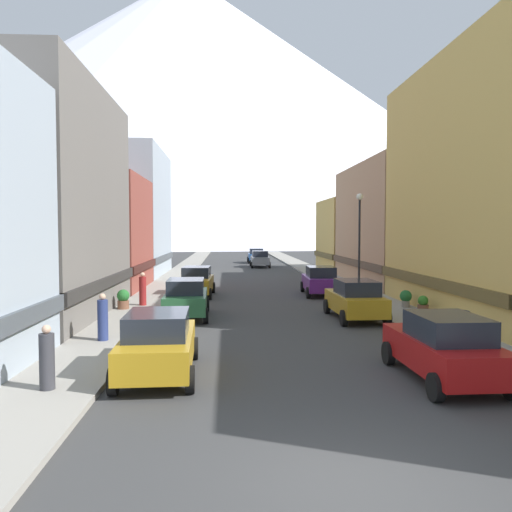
{
  "coord_description": "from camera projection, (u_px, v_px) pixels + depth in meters",
  "views": [
    {
      "loc": [
        -1.91,
        -7.53,
        3.97
      ],
      "look_at": [
        0.33,
        32.17,
        1.98
      ],
      "focal_mm": 35.68,
      "sensor_mm": 36.0,
      "label": 1
    }
  ],
  "objects": [
    {
      "name": "potted_plant_1",
      "position": [
        406.0,
        298.0,
        25.41
      ],
      "size": [
        0.59,
        0.59,
        0.84
      ],
      "color": "gray",
      "rests_on": "sidewalk_right"
    },
    {
      "name": "car_left_0",
      "position": [
        158.0,
        343.0,
        13.86
      ],
      "size": [
        2.19,
        4.46,
        1.78
      ],
      "color": "#B28419",
      "rests_on": "ground"
    },
    {
      "name": "storefront_right_3",
      "position": [
        364.0,
        237.0,
        49.68
      ],
      "size": [
        8.24,
        9.3,
        6.95
      ],
      "color": "#D8B259",
      "rests_on": "ground"
    },
    {
      "name": "pedestrian_2",
      "position": [
        143.0,
        290.0,
        26.0
      ],
      "size": [
        0.36,
        0.36,
        1.69
      ],
      "color": "maroon",
      "rests_on": "sidewalk_left"
    },
    {
      "name": "sidewalk_left",
      "position": [
        175.0,
        277.0,
        42.36
      ],
      "size": [
        2.5,
        100.0,
        0.15
      ],
      "primitive_type": "cube",
      "color": "gray",
      "rests_on": "ground"
    },
    {
      "name": "car_right_2",
      "position": [
        320.0,
        281.0,
        31.26
      ],
      "size": [
        2.23,
        4.47,
        1.78
      ],
      "color": "#591E72",
      "rests_on": "ground"
    },
    {
      "name": "ground_plane",
      "position": [
        352.0,
        489.0,
        7.82
      ],
      "size": [
        400.0,
        400.0,
        0.0
      ],
      "primitive_type": "plane",
      "color": "#373737"
    },
    {
      "name": "car_driving_0",
      "position": [
        260.0,
        259.0,
        55.21
      ],
      "size": [
        2.06,
        4.4,
        1.78
      ],
      "color": "slate",
      "rests_on": "ground"
    },
    {
      "name": "storefront_left_3",
      "position": [
        114.0,
        216.0,
        44.22
      ],
      "size": [
        8.76,
        12.2,
        10.92
      ],
      "color": "#99A5B2",
      "rests_on": "ground"
    },
    {
      "name": "pedestrian_0",
      "position": [
        47.0,
        360.0,
        12.21
      ],
      "size": [
        0.36,
        0.36,
        1.56
      ],
      "color": "#333338",
      "rests_on": "sidewalk_left"
    },
    {
      "name": "car_right_1",
      "position": [
        355.0,
        299.0,
        22.7
      ],
      "size": [
        2.13,
        4.43,
        1.78
      ],
      "color": "#B28419",
      "rests_on": "ground"
    },
    {
      "name": "trash_bin_right",
      "position": [
        461.0,
        324.0,
        18.02
      ],
      "size": [
        0.59,
        0.59,
        0.98
      ],
      "color": "#4C5156",
      "rests_on": "sidewalk_right"
    },
    {
      "name": "streetlamp_right",
      "position": [
        359.0,
        230.0,
        27.94
      ],
      "size": [
        0.36,
        0.36,
        5.86
      ],
      "color": "black",
      "rests_on": "sidewalk_right"
    },
    {
      "name": "storefront_right_2",
      "position": [
        417.0,
        227.0,
        37.59
      ],
      "size": [
        9.53,
        13.85,
        8.81
      ],
      "color": "tan",
      "rests_on": "ground"
    },
    {
      "name": "car_right_0",
      "position": [
        444.0,
        347.0,
        13.39
      ],
      "size": [
        2.13,
        4.43,
        1.78
      ],
      "color": "#9E1111",
      "rests_on": "ground"
    },
    {
      "name": "mountain_backdrop",
      "position": [
        187.0,
        108.0,
        262.45
      ],
      "size": [
        346.74,
        346.74,
        134.81
      ],
      "primitive_type": "cone",
      "color": "silver",
      "rests_on": "ground"
    },
    {
      "name": "pedestrian_1",
      "position": [
        103.0,
        319.0,
        17.68
      ],
      "size": [
        0.36,
        0.36,
        1.64
      ],
      "color": "navy",
      "rests_on": "sidewalk_left"
    },
    {
      "name": "potted_plant_2",
      "position": [
        123.0,
        299.0,
        24.8
      ],
      "size": [
        0.6,
        0.6,
        0.95
      ],
      "color": "brown",
      "rests_on": "sidewalk_left"
    },
    {
      "name": "sidewalk_right",
      "position": [
        324.0,
        277.0,
        43.06
      ],
      "size": [
        2.5,
        100.0,
        0.15
      ],
      "primitive_type": "cube",
      "color": "gray",
      "rests_on": "ground"
    },
    {
      "name": "storefront_left_2",
      "position": [
        74.0,
        236.0,
        33.66
      ],
      "size": [
        9.42,
        8.79,
        7.54
      ],
      "color": "brown",
      "rests_on": "ground"
    },
    {
      "name": "storefront_left_1",
      "position": [
        16.0,
        207.0,
        22.81
      ],
      "size": [
        8.07,
        11.89,
        10.45
      ],
      "color": "#66605B",
      "rests_on": "ground"
    },
    {
      "name": "car_left_1",
      "position": [
        186.0,
        298.0,
        23.17
      ],
      "size": [
        2.16,
        4.44,
        1.78
      ],
      "color": "#265933",
      "rests_on": "ground"
    },
    {
      "name": "potted_plant_0",
      "position": [
        423.0,
        305.0,
        23.17
      ],
      "size": [
        0.5,
        0.5,
        0.86
      ],
      "color": "brown",
      "rests_on": "sidewalk_right"
    },
    {
      "name": "car_driving_1",
      "position": [
        256.0,
        256.0,
        62.45
      ],
      "size": [
        2.06,
        4.4,
        1.78
      ],
      "color": "#19478C",
      "rests_on": "ground"
    },
    {
      "name": "car_left_2",
      "position": [
        196.0,
        281.0,
        30.75
      ],
      "size": [
        2.2,
        4.46,
        1.78
      ],
      "color": "#B28419",
      "rests_on": "ground"
    }
  ]
}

